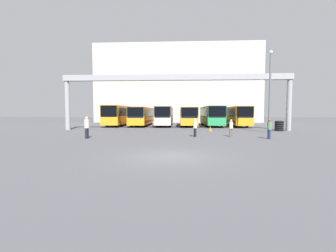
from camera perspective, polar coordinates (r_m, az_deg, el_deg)
name	(u,v)px	position (r m, az deg, el deg)	size (l,w,h in m)	color
ground_plane	(170,156)	(11.33, 0.46, -7.64)	(200.00, 200.00, 0.00)	#47474C
building_backdrop	(177,86)	(56.33, 2.41, 10.20)	(37.86, 12.00, 17.69)	#B7B2A3
overhead_gantry	(176,84)	(27.99, 1.92, 10.70)	(27.93, 0.80, 6.83)	gray
bus_slot_0	(120,114)	(38.71, -12.17, 2.92)	(2.52, 11.84, 3.30)	orange
bus_slot_1	(142,115)	(37.97, -6.55, 2.73)	(2.53, 11.98, 3.02)	orange
bus_slot_2	(165,115)	(37.55, -0.77, 2.82)	(2.44, 11.99, 3.10)	beige
bus_slot_3	(188,115)	(37.60, 5.07, 2.69)	(2.53, 12.20, 2.98)	orange
bus_slot_4	(211,115)	(37.70, 10.91, 2.80)	(2.59, 11.71, 3.15)	#268C4C
bus_slot_5	(234,115)	(38.62, 16.50, 2.69)	(2.47, 12.12, 3.10)	orange
pedestrian_near_right	(87,127)	(20.02, -19.94, -0.21)	(0.38, 0.38, 1.85)	black
pedestrian_far_center	(195,127)	(20.29, 6.90, -0.29)	(0.34, 0.34, 1.65)	black
pedestrian_mid_right	(269,128)	(20.22, 24.36, -0.56)	(0.35, 0.35, 1.66)	navy
pedestrian_mid_left	(231,128)	(20.95, 15.72, -0.39)	(0.33, 0.33, 1.57)	brown
traffic_cone	(210,129)	(27.01, 10.68, -0.67)	(0.39, 0.39, 0.56)	orange
tire_stack	(279,126)	(29.82, 26.39, 0.02)	(1.04, 1.04, 1.20)	black
lamp_post	(270,89)	(26.76, 24.49, 8.64)	(0.36, 0.36, 8.78)	#595B60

